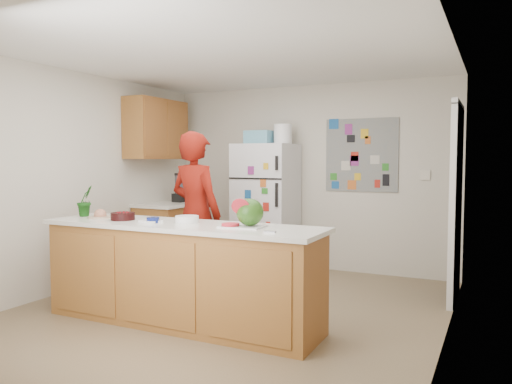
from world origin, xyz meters
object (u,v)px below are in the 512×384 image
at_px(watermelon, 250,212).
at_px(refrigerator, 266,207).
at_px(person, 196,214).
at_px(cherry_bowl, 123,216).

bearing_deg(watermelon, refrigerator, 111.76).
xyz_separation_m(refrigerator, watermelon, (0.94, -2.34, 0.20)).
bearing_deg(refrigerator, person, -95.37).
height_order(refrigerator, cherry_bowl, refrigerator).
height_order(refrigerator, person, person).
bearing_deg(refrigerator, cherry_bowl, -99.01).
bearing_deg(watermelon, cherry_bowl, -177.01).
height_order(person, watermelon, person).
xyz_separation_m(refrigerator, cherry_bowl, (-0.38, -2.41, 0.11)).
bearing_deg(cherry_bowl, watermelon, 2.99).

